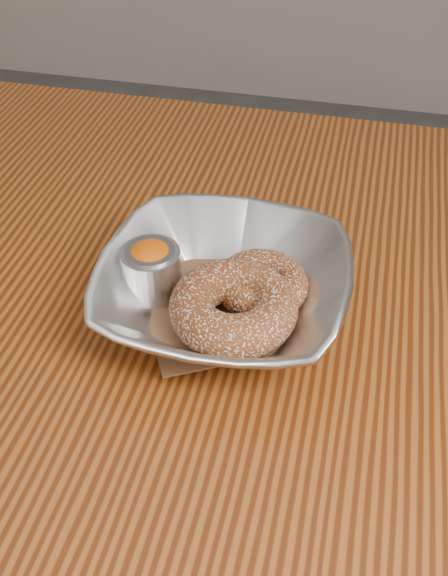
% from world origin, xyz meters
% --- Properties ---
extents(table, '(1.20, 0.80, 0.75)m').
position_xyz_m(table, '(0.00, 0.00, 0.65)').
color(table, brown).
rests_on(table, ground_plane).
extents(serving_bowl, '(0.23, 0.23, 0.06)m').
position_xyz_m(serving_bowl, '(-0.07, -0.01, 0.78)').
color(serving_bowl, silver).
rests_on(serving_bowl, table).
extents(parchment, '(0.20, 0.20, 0.00)m').
position_xyz_m(parchment, '(-0.07, -0.01, 0.76)').
color(parchment, brown).
rests_on(parchment, table).
extents(donut_back, '(0.11, 0.11, 0.03)m').
position_xyz_m(donut_back, '(-0.04, 0.00, 0.78)').
color(donut_back, brown).
rests_on(donut_back, parchment).
extents(donut_front, '(0.13, 0.13, 0.04)m').
position_xyz_m(donut_front, '(-0.06, -0.04, 0.78)').
color(donut_front, brown).
rests_on(donut_front, parchment).
extents(ramekin, '(0.06, 0.06, 0.06)m').
position_xyz_m(ramekin, '(-0.14, -0.01, 0.79)').
color(ramekin, silver).
rests_on(ramekin, table).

